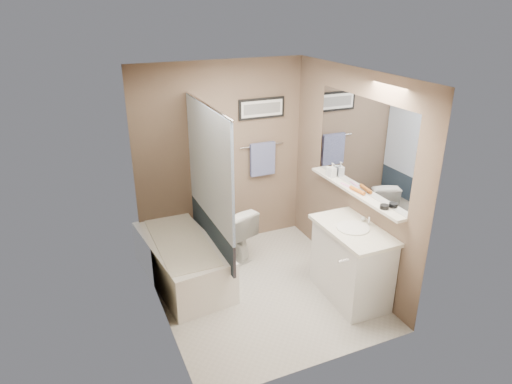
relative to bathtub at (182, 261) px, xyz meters
name	(u,v)px	position (x,y,z in m)	size (l,w,h in m)	color
ground	(261,290)	(0.75, -0.57, -0.25)	(2.50, 2.50, 0.00)	#BCB8AE
ceiling	(262,76)	(0.75, -0.57, 2.13)	(2.20, 2.50, 0.04)	white
wall_back	(222,158)	(0.75, 0.66, 0.95)	(2.20, 0.04, 2.40)	brown
wall_front	(325,247)	(0.75, -1.80, 0.95)	(2.20, 0.04, 2.40)	brown
wall_left	(158,211)	(-0.33, -0.57, 0.95)	(0.04, 2.50, 2.40)	brown
wall_right	(350,178)	(1.83, -0.57, 0.95)	(0.04, 2.50, 2.40)	brown
tile_surround	(148,209)	(-0.34, -0.07, 0.75)	(0.02, 1.55, 2.00)	tan
curtain_rod	(206,105)	(0.35, -0.07, 1.80)	(0.02, 0.02, 1.55)	silver
curtain_upper	(209,165)	(0.35, -0.07, 1.15)	(0.03, 1.45, 1.28)	white
curtain_lower	(212,232)	(0.35, -0.07, 0.33)	(0.03, 1.45, 0.36)	#223241
mirror	(362,145)	(1.84, -0.72, 1.37)	(0.02, 1.60, 1.00)	silver
shelf	(353,191)	(1.79, -0.72, 0.85)	(0.12, 1.60, 0.03)	silver
towel_bar	(262,145)	(1.30, 0.64, 1.05)	(0.02, 0.02, 0.60)	silver
towel	(263,159)	(1.30, 0.62, 0.87)	(0.34, 0.05, 0.44)	#8591C2
art_frame	(262,108)	(1.30, 0.66, 1.53)	(0.62, 0.03, 0.26)	black
art_mat	(262,109)	(1.30, 0.65, 1.53)	(0.56, 0.00, 0.20)	white
art_image	(262,109)	(1.30, 0.64, 1.53)	(0.50, 0.00, 0.13)	#595959
door	(379,255)	(1.30, -1.81, 0.75)	(0.80, 0.02, 2.00)	silver
door_handle	(343,261)	(0.97, -1.76, 0.75)	(0.02, 0.02, 0.10)	silver
bathtub	(182,261)	(0.00, 0.00, 0.00)	(0.70, 1.50, 0.50)	white
tub_rim	(181,242)	(0.00, 0.00, 0.25)	(0.56, 1.36, 0.02)	white
toilet	(230,232)	(0.70, 0.28, 0.09)	(0.38, 0.67, 0.69)	white
vanity	(351,264)	(1.60, -1.05, 0.15)	(0.50, 0.90, 0.80)	silver
countertop	(354,230)	(1.59, -1.05, 0.57)	(0.54, 0.96, 0.04)	silver
sink_basin	(353,228)	(1.58, -1.05, 0.60)	(0.34, 0.34, 0.01)	white
faucet_spout	(369,221)	(1.78, -1.05, 0.64)	(0.02, 0.02, 0.10)	silver
faucet_knob	(363,219)	(1.78, -0.95, 0.62)	(0.05, 0.05, 0.05)	silver
candle_bowl_near	(384,207)	(1.79, -1.25, 0.89)	(0.09, 0.09, 0.04)	black
hair_brush_front	(357,190)	(1.79, -0.79, 0.89)	(0.04, 0.04, 0.22)	#BF5E1B
pink_comb	(346,185)	(1.79, -0.57, 0.87)	(0.03, 0.16, 0.01)	pink
glass_jar	(329,171)	(1.79, -0.22, 0.92)	(0.08, 0.08, 0.10)	white
soap_bottle	(332,170)	(1.79, -0.28, 0.95)	(0.08, 0.08, 0.17)	#999999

